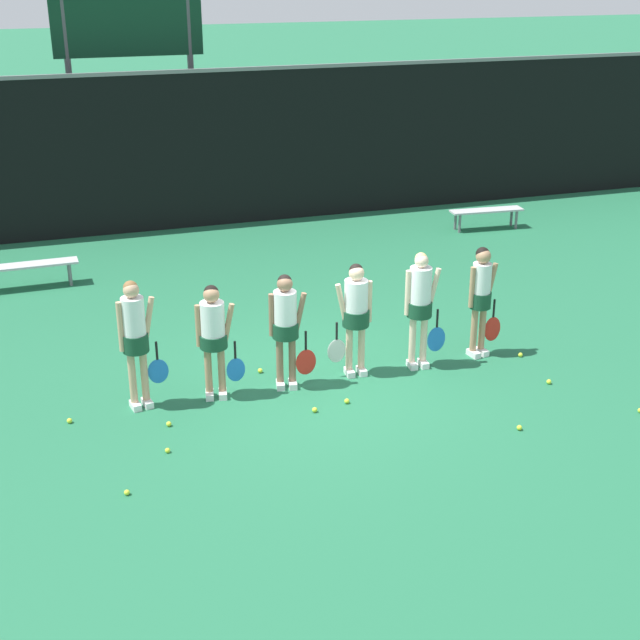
% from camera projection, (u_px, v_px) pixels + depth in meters
% --- Properties ---
extents(ground_plane, '(140.00, 140.00, 0.00)m').
position_uv_depth(ground_plane, '(321.00, 379.00, 12.91)').
color(ground_plane, '#216642').
extents(fence_windscreen, '(60.00, 0.08, 3.46)m').
position_uv_depth(fence_windscreen, '(202.00, 149.00, 19.54)').
color(fence_windscreen, black).
rests_on(fence_windscreen, ground_plane).
extents(scoreboard, '(3.26, 0.15, 5.14)m').
position_uv_depth(scoreboard, '(129.00, 41.00, 19.47)').
color(scoreboard, '#515156').
rests_on(scoreboard, ground_plane).
extents(bench_courtside, '(1.92, 0.40, 0.46)m').
position_uv_depth(bench_courtside, '(24.00, 268.00, 16.29)').
color(bench_courtside, '#B2B2B7').
rests_on(bench_courtside, ground_plane).
extents(bench_far, '(1.67, 0.49, 0.45)m').
position_uv_depth(bench_far, '(486.00, 212.00, 19.83)').
color(bench_far, '#B2B2B7').
rests_on(bench_far, ground_plane).
extents(player_0, '(0.63, 0.35, 1.81)m').
position_uv_depth(player_0, '(135.00, 334.00, 11.74)').
color(player_0, tan).
rests_on(player_0, ground_plane).
extents(player_1, '(0.64, 0.38, 1.64)m').
position_uv_depth(player_1, '(214.00, 332.00, 12.04)').
color(player_1, tan).
rests_on(player_1, ground_plane).
extents(player_2, '(0.65, 0.37, 1.68)m').
position_uv_depth(player_2, '(286.00, 322.00, 12.32)').
color(player_2, '#8C664C').
rests_on(player_2, ground_plane).
extents(player_3, '(0.67, 0.39, 1.69)m').
position_uv_depth(player_3, '(356.00, 310.00, 12.70)').
color(player_3, beige).
rests_on(player_3, ground_plane).
extents(player_4, '(0.65, 0.37, 1.78)m').
position_uv_depth(player_4, '(420.00, 301.00, 12.93)').
color(player_4, beige).
rests_on(player_4, ground_plane).
extents(player_5, '(0.61, 0.33, 1.73)m').
position_uv_depth(player_5, '(481.00, 293.00, 13.32)').
color(player_5, tan).
rests_on(player_5, ground_plane).
extents(tennis_ball_0, '(0.06, 0.06, 0.06)m').
position_uv_depth(tennis_ball_0, '(640.00, 410.00, 11.96)').
color(tennis_ball_0, '#CCE033').
rests_on(tennis_ball_0, ground_plane).
extents(tennis_ball_1, '(0.07, 0.07, 0.07)m').
position_uv_depth(tennis_ball_1, '(169.00, 424.00, 11.61)').
color(tennis_ball_1, '#CCE033').
rests_on(tennis_ball_1, ground_plane).
extents(tennis_ball_2, '(0.07, 0.07, 0.07)m').
position_uv_depth(tennis_ball_2, '(260.00, 371.00, 13.10)').
color(tennis_ball_2, '#CCE033').
rests_on(tennis_ball_2, ground_plane).
extents(tennis_ball_3, '(0.07, 0.07, 0.07)m').
position_uv_depth(tennis_ball_3, '(519.00, 428.00, 11.52)').
color(tennis_ball_3, '#CCE033').
rests_on(tennis_ball_3, ground_plane).
extents(tennis_ball_4, '(0.06, 0.06, 0.06)m').
position_uv_depth(tennis_ball_4, '(168.00, 450.00, 11.00)').
color(tennis_ball_4, '#CCE033').
rests_on(tennis_ball_4, ground_plane).
extents(tennis_ball_5, '(0.07, 0.07, 0.07)m').
position_uv_depth(tennis_ball_5, '(549.00, 382.00, 12.76)').
color(tennis_ball_5, '#CCE033').
rests_on(tennis_ball_5, ground_plane).
extents(tennis_ball_6, '(0.07, 0.07, 0.07)m').
position_uv_depth(tennis_ball_6, '(69.00, 421.00, 11.69)').
color(tennis_ball_6, '#CCE033').
rests_on(tennis_ball_6, ground_plane).
extents(tennis_ball_7, '(0.07, 0.07, 0.07)m').
position_uv_depth(tennis_ball_7, '(520.00, 355.00, 13.62)').
color(tennis_ball_7, '#CCE033').
rests_on(tennis_ball_7, ground_plane).
extents(tennis_ball_8, '(0.07, 0.07, 0.07)m').
position_uv_depth(tennis_ball_8, '(347.00, 401.00, 12.20)').
color(tennis_ball_8, '#CCE033').
rests_on(tennis_ball_8, ground_plane).
extents(tennis_ball_9, '(0.07, 0.07, 0.07)m').
position_uv_depth(tennis_ball_9, '(315.00, 410.00, 11.97)').
color(tennis_ball_9, '#CCE033').
rests_on(tennis_ball_9, ground_plane).
extents(tennis_ball_10, '(0.07, 0.07, 0.07)m').
position_uv_depth(tennis_ball_10, '(127.00, 492.00, 10.14)').
color(tennis_ball_10, '#CCE033').
rests_on(tennis_ball_10, ground_plane).
extents(tennis_ball_11, '(0.07, 0.07, 0.07)m').
position_uv_depth(tennis_ball_11, '(150.00, 373.00, 13.01)').
color(tennis_ball_11, '#CCE033').
rests_on(tennis_ball_11, ground_plane).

